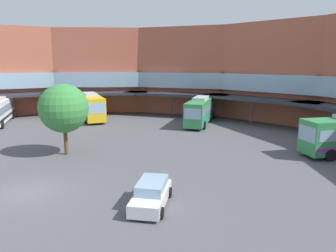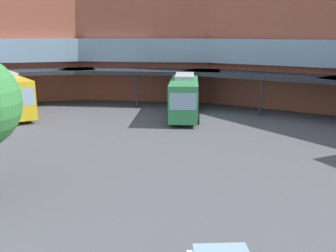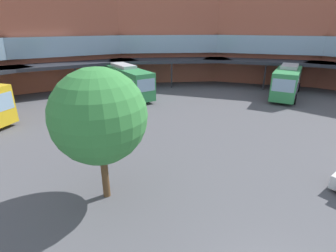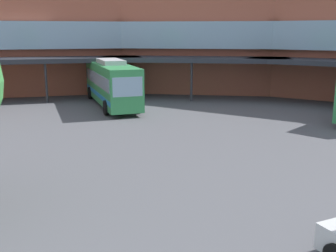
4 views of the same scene
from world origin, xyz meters
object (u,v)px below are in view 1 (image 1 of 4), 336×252
object	(u,v)px
parked_car	(151,194)
plaza_tree	(64,108)
bus_2	(201,110)
bus_0	(90,106)

from	to	relation	value
parked_car	plaza_tree	xyz separation A→B (m)	(-13.71, 2.08, 3.67)
bus_2	plaza_tree	xyz separation A→B (m)	(0.12, -21.06, 2.48)
bus_0	parked_car	world-z (taller)	bus_0
plaza_tree	bus_0	bearing A→B (deg)	139.67
bus_0	plaza_tree	size ratio (longest dim) A/B	1.73
plaza_tree	parked_car	bearing A→B (deg)	-8.64
bus_0	plaza_tree	bearing A→B (deg)	-15.59
bus_0	bus_2	xyz separation A→B (m)	(14.60, 8.56, -0.10)
bus_2	plaza_tree	size ratio (longest dim) A/B	1.71
parked_car	plaza_tree	world-z (taller)	plaza_tree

